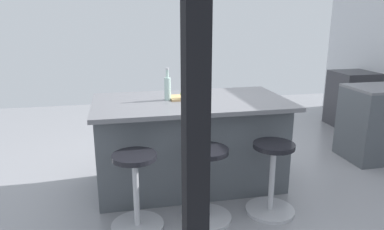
# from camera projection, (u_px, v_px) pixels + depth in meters

# --- Properties ---
(ground_plane) EXTENTS (7.65, 7.65, 0.00)m
(ground_plane) POSITION_uv_depth(u_px,v_px,m) (222.00, 179.00, 3.88)
(ground_plane) COLOR gray
(oven_range) EXTENTS (0.60, 0.61, 0.87)m
(oven_range) POSITION_uv_depth(u_px,v_px,m) (352.00, 99.00, 5.69)
(oven_range) COLOR #38383D
(oven_range) RESTS_ON ground_plane
(kitchen_island) EXTENTS (1.89, 1.04, 0.92)m
(kitchen_island) POSITION_uv_depth(u_px,v_px,m) (190.00, 142.00, 3.65)
(kitchen_island) COLOR #4C5156
(kitchen_island) RESTS_ON ground_plane
(stool_by_window) EXTENTS (0.44, 0.44, 0.66)m
(stool_by_window) POSITION_uv_depth(u_px,v_px,m) (272.00, 180.00, 3.15)
(stool_by_window) COLOR #B7B7BC
(stool_by_window) RESTS_ON ground_plane
(stool_middle) EXTENTS (0.44, 0.44, 0.66)m
(stool_middle) POSITION_uv_depth(u_px,v_px,m) (207.00, 187.00, 3.03)
(stool_middle) COLOR #B7B7BC
(stool_middle) RESTS_ON ground_plane
(stool_near_camera) EXTENTS (0.44, 0.44, 0.66)m
(stool_near_camera) POSITION_uv_depth(u_px,v_px,m) (136.00, 194.00, 2.91)
(stool_near_camera) COLOR #B7B7BC
(stool_near_camera) RESTS_ON ground_plane
(cutting_board) EXTENTS (0.36, 0.24, 0.02)m
(cutting_board) POSITION_uv_depth(u_px,v_px,m) (188.00, 97.00, 3.55)
(cutting_board) COLOR tan
(cutting_board) RESTS_ON kitchen_island
(apple_green) EXTENTS (0.08, 0.08, 0.08)m
(apple_green) POSITION_uv_depth(u_px,v_px,m) (185.00, 94.00, 3.46)
(apple_green) COLOR #609E2D
(apple_green) RESTS_ON cutting_board
(water_bottle) EXTENTS (0.06, 0.06, 0.31)m
(water_bottle) POSITION_uv_depth(u_px,v_px,m) (168.00, 88.00, 3.45)
(water_bottle) COLOR silver
(water_bottle) RESTS_ON kitchen_island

